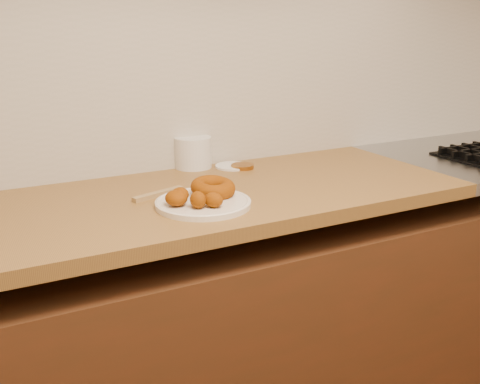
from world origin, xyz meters
TOP-DOWN VIEW (x-y plane):
  - wall_back at (0.00, 2.00)m, footprint 4.00×0.02m
  - base_cabinet at (0.00, 1.69)m, footprint 3.60×0.60m
  - butcher_block at (-0.65, 1.69)m, footprint 2.30×0.62m
  - backsplash at (0.00, 1.99)m, footprint 3.60×0.02m
  - donut_plate at (-0.32, 1.57)m, footprint 0.25×0.25m
  - ring_donut at (-0.27, 1.61)m, footprint 0.18×0.18m
  - fried_dough_chunks at (-0.36, 1.55)m, footprint 0.14×0.14m
  - plastic_tub at (-0.18, 1.97)m, footprint 0.16×0.16m
  - tub_lid at (-0.06, 1.91)m, footprint 0.13×0.13m
  - brass_jar_lid at (-0.04, 1.88)m, footprint 0.10×0.10m
  - wooden_utensil at (-0.39, 1.71)m, footprint 0.17×0.07m

SIDE VIEW (x-z plane):
  - base_cabinet at x=0.00m, z-range 0.00..0.77m
  - butcher_block at x=-0.65m, z-range 0.86..0.90m
  - tub_lid at x=-0.06m, z-range 0.90..0.91m
  - brass_jar_lid at x=-0.04m, z-range 0.90..0.91m
  - wooden_utensil at x=-0.39m, z-range 0.90..0.91m
  - donut_plate at x=-0.32m, z-range 0.90..0.91m
  - fried_dough_chunks at x=-0.36m, z-range 0.91..0.96m
  - ring_donut at x=-0.27m, z-range 0.91..0.96m
  - plastic_tub at x=-0.18m, z-range 0.90..1.00m
  - backsplash at x=0.00m, z-range 0.90..1.50m
  - wall_back at x=0.00m, z-range 0.00..2.70m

